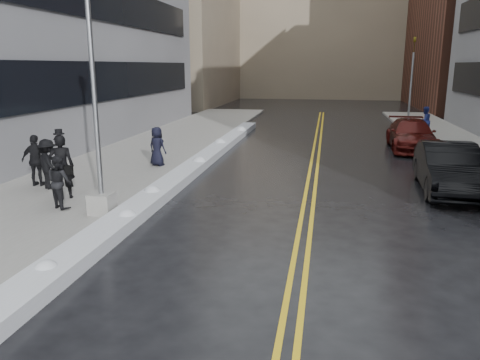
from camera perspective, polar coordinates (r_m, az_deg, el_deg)
The scene contains 18 objects.
ground at distance 11.24m, azimuth -5.62°, elevation -8.81°, with size 160.00×160.00×0.00m, color black.
sidewalk_west at distance 22.17m, azimuth -12.85°, elevation 2.45°, with size 5.50×50.00×0.15m, color gray.
lane_line_left at distance 20.42m, azimuth 8.56°, elevation 1.48°, with size 0.12×50.00×0.01m, color gold.
lane_line_right at distance 20.42m, azimuth 9.40°, elevation 1.45°, with size 0.12×50.00×0.01m, color gold.
snow_ridge at distance 19.20m, azimuth -6.11°, elevation 1.28°, with size 0.90×30.00×0.34m, color silver.
building_west_far at distance 57.21m, azimuth -8.83°, elevation 18.36°, with size 14.00×22.00×18.00m, color gray.
building_far at distance 70.28m, azimuth 10.21°, elevation 19.07°, with size 36.00×16.00×22.00m, color gray.
lamppost at distance 13.60m, azimuth -17.05°, elevation 5.70°, with size 0.65×0.65×7.62m.
fire_hydrant at distance 21.19m, azimuth 26.90°, elevation 2.08°, with size 0.26×0.26×0.73m.
traffic_signal at distance 34.42m, azimuth 20.17°, elevation 11.48°, with size 0.16×0.20×6.00m.
pedestrian_fedora at distance 15.88m, azimuth -20.90°, elevation 1.54°, with size 0.75×0.49×2.07m, color black.
pedestrian_b at distance 14.86m, azimuth -21.11°, elevation -0.21°, with size 0.78×0.61×1.60m, color black.
pedestrian_c at distance 20.12m, azimuth -10.07°, elevation 4.06°, with size 0.81×0.53×1.65m, color black.
pedestrian_d at distance 17.92m, azimuth -23.57°, elevation 2.19°, with size 1.07×0.44×1.82m, color black.
pedestrian_e at distance 17.33m, azimuth -22.36°, elevation 1.80°, with size 1.12×0.64×1.73m, color black.
pedestrian_east at distance 30.92m, azimuth 21.60°, elevation 6.73°, with size 0.84×0.65×1.72m, color navy.
car_black at distance 17.73m, azimuth 24.07°, elevation 1.33°, with size 1.79×5.13×1.69m, color black.
car_maroon at distance 26.03m, azimuth 20.16°, elevation 5.18°, with size 2.19×5.38×1.56m, color #470D0B.
Camera 1 is at (2.94, -9.95, 4.31)m, focal length 35.00 mm.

